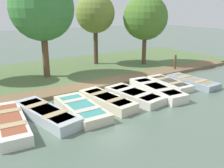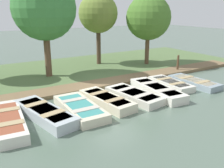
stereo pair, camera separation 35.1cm
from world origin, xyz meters
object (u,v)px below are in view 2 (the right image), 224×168
object	(u,v)px
rowboat_3	(106,100)
rowboat_7	(194,82)
rowboat_4	(134,95)
rowboat_0	(9,121)
park_tree_left	(44,9)
rowboat_6	(171,84)
park_tree_center	(98,14)
rowboat_2	(80,108)
rowboat_1	(45,113)
mooring_post_far	(178,63)
park_tree_right	(148,18)
rowboat_5	(157,90)

from	to	relation	value
rowboat_3	rowboat_7	world-z (taller)	rowboat_3
rowboat_3	rowboat_4	distance (m)	1.49
rowboat_0	park_tree_left	xyz separation A→B (m)	(-5.51, 3.31, 3.91)
rowboat_6	park_tree_center	bearing A→B (deg)	-169.52
rowboat_6	rowboat_7	size ratio (longest dim) A/B	0.92
rowboat_6	rowboat_4	bearing A→B (deg)	-77.47
rowboat_2	park_tree_left	distance (m)	6.96
rowboat_3	park_tree_left	distance (m)	6.83
rowboat_1	rowboat_0	bearing A→B (deg)	-102.15
rowboat_0	rowboat_2	xyz separation A→B (m)	(0.20, 2.75, -0.02)
rowboat_0	mooring_post_far	size ratio (longest dim) A/B	3.02
rowboat_4	rowboat_7	size ratio (longest dim) A/B	1.05
rowboat_2	rowboat_6	xyz separation A→B (m)	(-0.57, 5.70, -0.01)
rowboat_3	park_tree_left	xyz separation A→B (m)	(-5.54, -0.81, 3.91)
park_tree_center	park_tree_right	distance (m)	3.56
rowboat_7	park_tree_left	xyz separation A→B (m)	(-5.57, -6.51, 3.95)
rowboat_3	rowboat_6	distance (m)	4.34
park_tree_center	rowboat_5	bearing A→B (deg)	-4.64
rowboat_1	park_tree_right	bearing A→B (deg)	106.65
rowboat_3	mooring_post_far	bearing A→B (deg)	103.08
rowboat_0	rowboat_2	bearing A→B (deg)	91.23
park_tree_center	rowboat_1	bearing A→B (deg)	-41.93
rowboat_7	rowboat_3	bearing A→B (deg)	-91.81
rowboat_2	rowboat_7	distance (m)	7.07
rowboat_0	rowboat_7	xyz separation A→B (m)	(0.06, 9.82, -0.04)
park_tree_center	park_tree_left	bearing A→B (deg)	-71.19
rowboat_3	park_tree_left	size ratio (longest dim) A/B	0.53
rowboat_6	mooring_post_far	world-z (taller)	mooring_post_far
rowboat_2	rowboat_7	size ratio (longest dim) A/B	1.06
mooring_post_far	rowboat_5	bearing A→B (deg)	-57.30
rowboat_6	park_tree_right	bearing A→B (deg)	158.48
mooring_post_far	park_tree_center	distance (m)	6.53
rowboat_4	mooring_post_far	bearing A→B (deg)	107.74
rowboat_1	rowboat_7	distance (m)	8.50
rowboat_2	park_tree_center	size ratio (longest dim) A/B	0.62
rowboat_5	park_tree_center	world-z (taller)	park_tree_center
rowboat_4	rowboat_5	xyz separation A→B (m)	(0.04, 1.38, 0.03)
rowboat_1	rowboat_7	xyz separation A→B (m)	(0.06, 8.50, -0.05)
mooring_post_far	park_tree_left	xyz separation A→B (m)	(-2.98, -7.87, 3.53)
rowboat_4	park_tree_right	world-z (taller)	park_tree_right
rowboat_7	park_tree_right	size ratio (longest dim) A/B	0.59
rowboat_0	rowboat_7	world-z (taller)	rowboat_0
rowboat_1	rowboat_2	size ratio (longest dim) A/B	1.12
mooring_post_far	park_tree_left	world-z (taller)	park_tree_left
mooring_post_far	rowboat_0	bearing A→B (deg)	-77.24
rowboat_0	park_tree_right	size ratio (longest dim) A/B	0.70
mooring_post_far	park_tree_left	bearing A→B (deg)	-110.71
rowboat_2	park_tree_center	world-z (taller)	park_tree_center
rowboat_2	rowboat_6	size ratio (longest dim) A/B	1.15
rowboat_7	park_tree_right	bearing A→B (deg)	170.01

